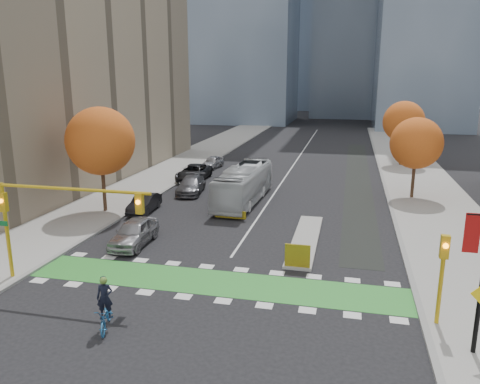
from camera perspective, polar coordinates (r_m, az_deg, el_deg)
The scene contains 23 objects.
ground at distance 23.47m, azimuth -4.23°, elevation -12.43°, with size 300.00×300.00×0.00m, color black.
sidewalk_west at distance 45.90m, azimuth -12.89°, elevation 0.56°, with size 7.00×120.00×0.15m, color gray.
sidewalk_east at distance 41.93m, azimuth 22.50°, elevation -1.43°, with size 7.00×120.00×0.15m, color gray.
curb_west at distance 44.49m, azimuth -8.83°, elevation 0.33°, with size 0.30×120.00×0.16m, color gray.
curb_east at distance 41.49m, azimuth 17.73°, elevation -1.18°, with size 0.30×120.00×0.16m, color gray.
bike_crossing at distance 24.76m, azimuth -3.17°, elevation -10.93°, with size 20.00×3.00×0.01m, color #2D8A2E.
centre_line at distance 61.26m, azimuth 7.04°, elevation 4.04°, with size 0.15×70.00×0.01m, color silver.
bike_lane_paint at distance 51.10m, azimuth 14.16°, elevation 1.75°, with size 2.50×50.00×0.01m, color black.
median_island at distance 30.90m, azimuth 7.98°, elevation -5.74°, with size 1.60×10.00×0.16m, color gray.
hazard_board at distance 26.17m, azimuth 7.02°, elevation -7.71°, with size 1.40×0.12×1.30m, color yellow.
building_west at distance 51.94m, azimuth -23.50°, elevation 15.13°, with size 16.00×44.00×25.00m, color gray.
tree_west at distance 37.27m, azimuth -16.64°, elevation 5.96°, with size 5.20×5.20×8.22m.
tree_east_near at distance 42.75m, azimuth 20.70°, elevation 5.58°, with size 4.40×4.40×7.08m.
tree_east_far at distance 58.57m, azimuth 19.34°, elevation 8.09°, with size 4.80×4.80×7.65m.
traffic_signal_west at distance 25.07m, azimuth -22.35°, elevation -1.87°, with size 8.53×0.56×5.20m.
traffic_signal_east at distance 21.35m, azimuth 23.47°, elevation -8.34°, with size 0.35×0.43×4.10m.
cyclist at distance 21.04m, azimuth -16.05°, elevation -13.85°, with size 1.33×2.16×2.36m.
bus at distance 39.49m, azimuth 0.46°, elevation 0.94°, with size 2.59×11.05×3.08m, color #B7BCC0.
parked_car_a at distance 30.38m, azimuth -12.79°, elevation -4.84°, with size 1.92×4.78×1.63m, color #939297.
parked_car_b at distance 37.49m, azimuth -11.59°, elevation -1.37°, with size 1.48×4.25×1.40m, color black.
parked_car_c at distance 42.92m, azimuth -5.99°, elevation 0.84°, with size 2.11×5.18×1.50m, color #55555B.
parked_car_d at distance 48.35m, azimuth -5.66°, elevation 2.38°, with size 2.62×5.69×1.58m, color black.
parked_car_e at distance 54.69m, azimuth -3.37°, elevation 3.66°, with size 1.64×4.06×1.38m, color #939398.
Camera 1 is at (6.46, -20.03, 10.40)m, focal length 35.00 mm.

